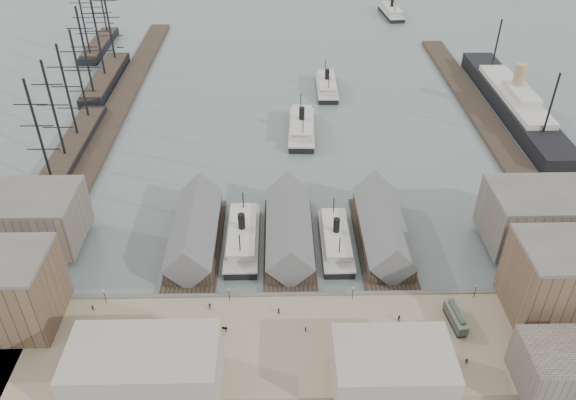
{
  "coord_description": "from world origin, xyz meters",
  "views": [
    {
      "loc": [
        -2.69,
        -105.53,
        100.54
      ],
      "look_at": [
        0.0,
        30.0,
        6.0
      ],
      "focal_mm": 35.0,
      "sensor_mm": 36.0,
      "label": 1
    }
  ],
  "objects_px": {
    "horse_cart_left": "(129,326)",
    "horse_cart_right": "(411,345)",
    "ferry_docked_west": "(242,237)",
    "tram": "(455,318)",
    "horse_cart_center": "(220,329)",
    "ocean_steamer": "(514,102)"
  },
  "relations": [
    {
      "from": "ferry_docked_west",
      "to": "tram",
      "type": "height_order",
      "value": "ferry_docked_west"
    },
    {
      "from": "tram",
      "to": "horse_cart_right",
      "type": "bearing_deg",
      "value": -156.81
    },
    {
      "from": "ocean_steamer",
      "to": "ferry_docked_west",
      "type": "bearing_deg",
      "value": -141.91
    },
    {
      "from": "ferry_docked_west",
      "to": "horse_cart_center",
      "type": "distance_m",
      "value": 34.46
    },
    {
      "from": "tram",
      "to": "horse_cart_center",
      "type": "distance_m",
      "value": 54.44
    },
    {
      "from": "horse_cart_left",
      "to": "horse_cart_right",
      "type": "bearing_deg",
      "value": -66.54
    },
    {
      "from": "tram",
      "to": "horse_cart_left",
      "type": "height_order",
      "value": "tram"
    },
    {
      "from": "horse_cart_left",
      "to": "horse_cart_right",
      "type": "xyz_separation_m",
      "value": [
        63.85,
        -6.72,
        -0.04
      ]
    },
    {
      "from": "horse_cart_right",
      "to": "ocean_steamer",
      "type": "bearing_deg",
      "value": -14.58
    },
    {
      "from": "horse_cart_center",
      "to": "horse_cart_right",
      "type": "xyz_separation_m",
      "value": [
        42.82,
        -5.35,
        0.0
      ]
    },
    {
      "from": "horse_cart_center",
      "to": "horse_cart_left",
      "type": "bearing_deg",
      "value": 95.47
    },
    {
      "from": "horse_cart_right",
      "to": "ferry_docked_west",
      "type": "bearing_deg",
      "value": 58.51
    },
    {
      "from": "ocean_steamer",
      "to": "horse_cart_center",
      "type": "distance_m",
      "value": 159.23
    },
    {
      "from": "tram",
      "to": "horse_cart_left",
      "type": "bearing_deg",
      "value": 172.78
    },
    {
      "from": "ocean_steamer",
      "to": "horse_cart_right",
      "type": "distance_m",
      "value": 138.48
    },
    {
      "from": "ocean_steamer",
      "to": "horse_cart_right",
      "type": "relative_size",
      "value": 20.67
    },
    {
      "from": "tram",
      "to": "horse_cart_right",
      "type": "relative_size",
      "value": 2.08
    },
    {
      "from": "ocean_steamer",
      "to": "horse_cart_center",
      "type": "relative_size",
      "value": 20.06
    },
    {
      "from": "ocean_steamer",
      "to": "horse_cart_left",
      "type": "bearing_deg",
      "value": -138.34
    },
    {
      "from": "tram",
      "to": "horse_cart_right",
      "type": "xyz_separation_m",
      "value": [
        -11.59,
        -6.82,
        -0.97
      ]
    },
    {
      "from": "ferry_docked_west",
      "to": "tram",
      "type": "xyz_separation_m",
      "value": [
        50.95,
        -32.81,
        1.25
      ]
    },
    {
      "from": "horse_cart_center",
      "to": "horse_cart_right",
      "type": "distance_m",
      "value": 43.15
    }
  ]
}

